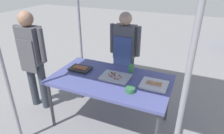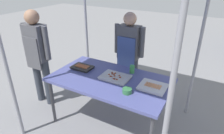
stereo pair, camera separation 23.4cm
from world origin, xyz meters
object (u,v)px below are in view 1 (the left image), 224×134
at_px(stall_table, 111,82).
at_px(vendor_woman, 125,50).
at_px(tray_meat_skewers, 115,77).
at_px(condiment_bowl, 130,90).
at_px(drink_cup_near_edge, 131,68).
at_px(tray_grilled_sausages, 154,85).
at_px(tray_pork_links, 80,69).
at_px(customer_nearby, 32,55).

height_order(stall_table, vendor_woman, vendor_woman).
bearing_deg(tray_meat_skewers, stall_table, -148.78).
relative_size(condiment_bowl, drink_cup_near_edge, 1.01).
xyz_separation_m(tray_grilled_sausages, condiment_bowl, (-0.23, -0.25, 0.01)).
xyz_separation_m(tray_pork_links, drink_cup_near_edge, (0.70, 0.23, 0.04)).
bearing_deg(customer_nearby, vendor_woman, 35.52).
xyz_separation_m(stall_table, customer_nearby, (-1.25, -0.08, 0.23)).
distance_m(tray_grilled_sausages, customer_nearby, 1.84).
bearing_deg(drink_cup_near_edge, stall_table, -122.11).
distance_m(stall_table, drink_cup_near_edge, 0.37).
xyz_separation_m(stall_table, tray_pork_links, (-0.51, 0.06, 0.07)).
distance_m(stall_table, customer_nearby, 1.28).
bearing_deg(tray_meat_skewers, condiment_bowl, -39.77).
xyz_separation_m(tray_meat_skewers, tray_pork_links, (-0.57, 0.03, 0.00)).
distance_m(condiment_bowl, vendor_woman, 1.06).
bearing_deg(tray_pork_links, drink_cup_near_edge, 18.46).
height_order(tray_grilled_sausages, vendor_woman, vendor_woman).
distance_m(tray_pork_links, condiment_bowl, 0.90).
distance_m(tray_pork_links, drink_cup_near_edge, 0.74).
relative_size(condiment_bowl, customer_nearby, 0.07).
xyz_separation_m(drink_cup_near_edge, vendor_woman, (-0.27, 0.46, 0.07)).
relative_size(stall_table, condiment_bowl, 14.10).
distance_m(condiment_bowl, customer_nearby, 1.61).
bearing_deg(condiment_bowl, tray_pork_links, 162.52).
height_order(tray_grilled_sausages, condiment_bowl, condiment_bowl).
distance_m(stall_table, condiment_bowl, 0.41).
bearing_deg(customer_nearby, condiment_bowl, -4.50).
height_order(stall_table, tray_pork_links, tray_pork_links).
height_order(tray_meat_skewers, vendor_woman, vendor_woman).
height_order(drink_cup_near_edge, customer_nearby, customer_nearby).
relative_size(tray_pork_links, drink_cup_near_edge, 2.78).
height_order(vendor_woman, customer_nearby, customer_nearby).
bearing_deg(vendor_woman, customer_nearby, 35.52).
distance_m(tray_grilled_sausages, tray_pork_links, 1.09).
bearing_deg(stall_table, customer_nearby, -176.25).
bearing_deg(tray_pork_links, condiment_bowl, -17.48).
bearing_deg(condiment_bowl, drink_cup_near_edge, 107.79).
distance_m(tray_grilled_sausages, vendor_woman, 0.98).
bearing_deg(tray_grilled_sausages, condiment_bowl, -132.23).
bearing_deg(vendor_woman, tray_pork_links, 57.95).
xyz_separation_m(tray_meat_skewers, condiment_bowl, (0.29, -0.24, 0.01)).
bearing_deg(condiment_bowl, tray_grilled_sausages, 47.77).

